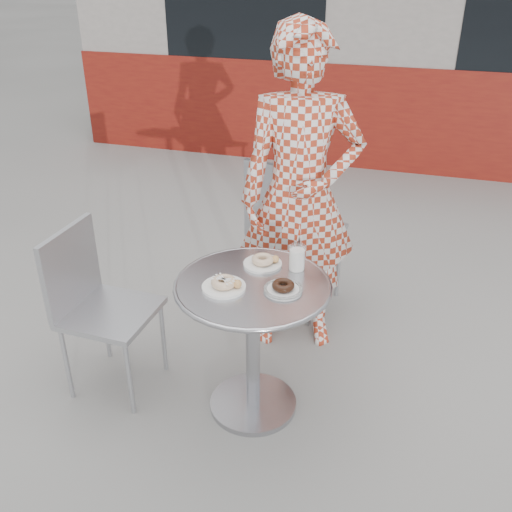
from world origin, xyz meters
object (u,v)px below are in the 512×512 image
(milk_cup, at_px, (297,259))
(plate_far, at_px, (263,262))
(chair_left, at_px, (113,341))
(bistro_table, at_px, (253,316))
(plate_near, at_px, (225,284))
(chair_far, at_px, (295,261))
(seated_person, at_px, (300,196))
(plate_checker, at_px, (283,288))

(milk_cup, bearing_deg, plate_far, -177.85)
(plate_far, bearing_deg, chair_left, -164.10)
(chair_left, xyz_separation_m, milk_cup, (0.86, 0.21, 0.49))
(bistro_table, distance_m, chair_left, 0.76)
(plate_near, distance_m, milk_cup, 0.36)
(bistro_table, distance_m, milk_cup, 0.32)
(milk_cup, bearing_deg, chair_far, 102.68)
(bistro_table, relative_size, plate_far, 3.96)
(chair_left, height_order, plate_near, chair_left)
(chair_far, height_order, seated_person, seated_person)
(bistro_table, relative_size, chair_far, 0.73)
(seated_person, distance_m, plate_near, 0.74)
(chair_far, height_order, plate_far, chair_far)
(chair_left, bearing_deg, seated_person, -46.90)
(chair_left, bearing_deg, milk_cup, -74.33)
(milk_cup, bearing_deg, plate_near, -135.75)
(bistro_table, xyz_separation_m, milk_cup, (0.15, 0.17, 0.22))
(chair_far, bearing_deg, bistro_table, 106.47)
(chair_far, height_order, milk_cup, chair_far)
(chair_left, distance_m, plate_far, 0.86)
(plate_near, height_order, plate_checker, plate_near)
(plate_checker, bearing_deg, chair_far, 99.52)
(seated_person, distance_m, milk_cup, 0.48)
(bistro_table, distance_m, seated_person, 0.72)
(chair_far, xyz_separation_m, plate_near, (-0.08, -1.03, 0.42))
(bistro_table, distance_m, chair_far, 0.99)
(plate_far, distance_m, milk_cup, 0.16)
(bistro_table, xyz_separation_m, chair_left, (-0.71, -0.03, -0.27))
(plate_near, xyz_separation_m, plate_checker, (0.24, 0.05, -0.01))
(chair_left, height_order, milk_cup, chair_left)
(chair_left, height_order, seated_person, seated_person)
(bistro_table, distance_m, plate_far, 0.25)
(chair_far, distance_m, plate_far, 0.90)
(plate_far, xyz_separation_m, milk_cup, (0.15, 0.01, 0.04))
(bistro_table, height_order, milk_cup, milk_cup)
(seated_person, xyz_separation_m, milk_cup, (0.09, -0.46, -0.10))
(bistro_table, height_order, chair_far, chair_far)
(seated_person, xyz_separation_m, plate_near, (-0.16, -0.71, -0.14))
(seated_person, xyz_separation_m, plate_checker, (0.08, -0.65, -0.15))
(plate_far, bearing_deg, seated_person, 82.72)
(chair_far, height_order, chair_left, chair_far)
(plate_checker, bearing_deg, plate_near, -167.84)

